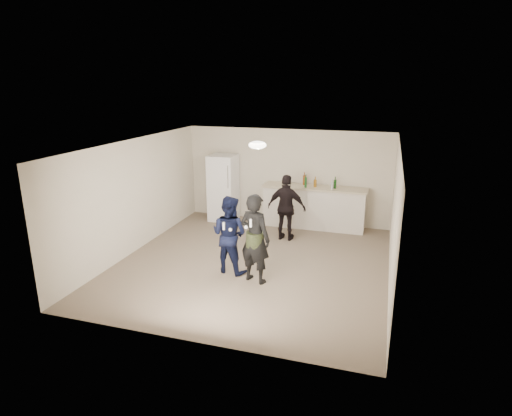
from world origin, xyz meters
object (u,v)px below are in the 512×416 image
(fridge, at_px, (223,188))
(spectator, at_px, (287,208))
(shaker, at_px, (289,182))
(counter, at_px, (314,208))
(man, at_px, (229,234))
(woman, at_px, (255,239))

(fridge, bearing_deg, spectator, -26.98)
(shaker, bearing_deg, spectator, -80.43)
(counter, xyz_separation_m, spectator, (-0.47, -1.09, 0.27))
(shaker, height_order, spectator, spectator)
(counter, xyz_separation_m, man, (-1.14, -3.20, 0.26))
(shaker, relative_size, woman, 0.10)
(fridge, distance_m, spectator, 2.26)
(counter, height_order, woman, woman)
(shaker, relative_size, spectator, 0.11)
(counter, distance_m, spectator, 1.22)
(woman, xyz_separation_m, spectator, (0.04, 2.38, -0.07))
(fridge, bearing_deg, counter, 1.61)
(man, bearing_deg, counter, -97.79)
(fridge, bearing_deg, woman, -60.01)
(counter, xyz_separation_m, fridge, (-2.49, -0.07, 0.38))
(shaker, distance_m, man, 3.21)
(counter, distance_m, fridge, 2.52)
(man, xyz_separation_m, woman, (0.62, -0.28, 0.08))
(spectator, bearing_deg, counter, -109.26)
(shaker, height_order, woman, woman)
(fridge, xyz_separation_m, woman, (1.97, -3.41, -0.04))
(counter, relative_size, spectator, 1.63)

